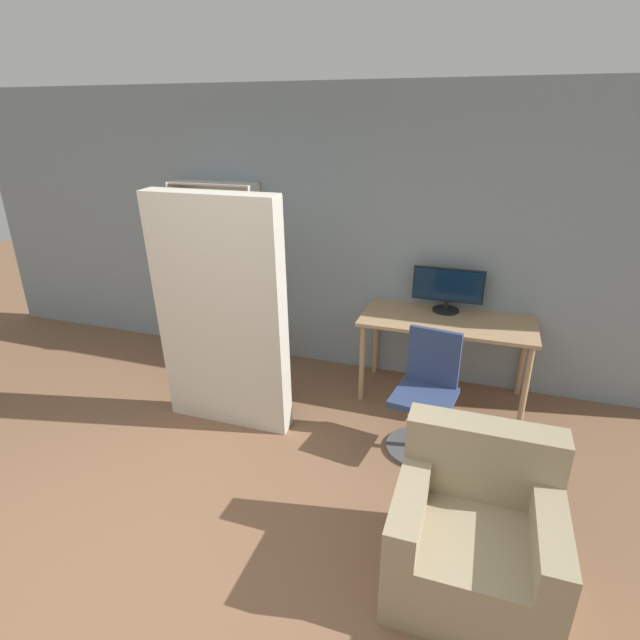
{
  "coord_description": "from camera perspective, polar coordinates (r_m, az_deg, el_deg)",
  "views": [
    {
      "loc": [
        1.52,
        -1.47,
        2.4
      ],
      "look_at": [
        0.46,
        1.67,
        1.05
      ],
      "focal_mm": 28.0,
      "sensor_mm": 36.0,
      "label": 1
    }
  ],
  "objects": [
    {
      "name": "desk",
      "position": [
        4.53,
        14.25,
        -0.99
      ],
      "size": [
        1.49,
        0.68,
        0.76
      ],
      "color": "tan",
      "rests_on": "ground"
    },
    {
      "name": "armchair",
      "position": [
        3.06,
        17.21,
        -22.07
      ],
      "size": [
        0.85,
        0.8,
        0.85
      ],
      "color": "gray",
      "rests_on": "ground"
    },
    {
      "name": "wall_back",
      "position": [
        4.91,
        0.13,
        9.78
      ],
      "size": [
        8.0,
        0.06,
        2.7
      ],
      "color": "gray",
      "rests_on": "ground"
    },
    {
      "name": "monitor",
      "position": [
        4.61,
        14.39,
        3.53
      ],
      "size": [
        0.63,
        0.24,
        0.4
      ],
      "color": "black",
      "rests_on": "desk"
    },
    {
      "name": "ground_plane",
      "position": [
        3.2,
        -20.08,
        -28.25
      ],
      "size": [
        16.0,
        16.0,
        0.0
      ],
      "primitive_type": "plane",
      "color": "brown"
    },
    {
      "name": "office_chair",
      "position": [
        3.93,
        11.91,
        -9.31
      ],
      "size": [
        0.52,
        0.52,
        0.94
      ],
      "color": "#4C4C51",
      "rests_on": "ground"
    },
    {
      "name": "bookshelf",
      "position": [
        5.39,
        -12.14,
        5.09
      ],
      "size": [
        0.9,
        0.27,
        1.82
      ],
      "color": "beige",
      "rests_on": "ground"
    },
    {
      "name": "mattress_near",
      "position": [
        3.97,
        -11.2,
        0.41
      ],
      "size": [
        1.06,
        0.27,
        1.92
      ],
      "color": "beige",
      "rests_on": "ground"
    }
  ]
}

